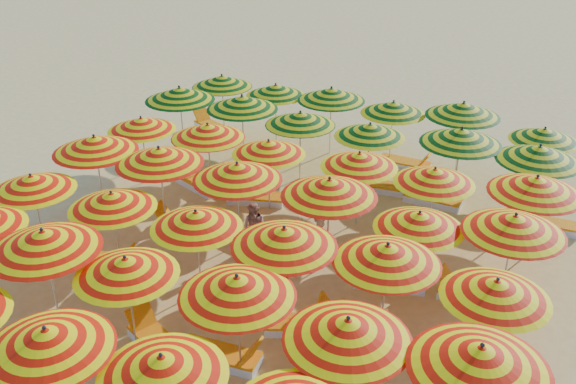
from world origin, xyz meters
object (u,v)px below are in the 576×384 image
object	(u,v)px
umbrella_24	(141,124)
umbrella_30	(180,94)
umbrella_20	(237,172)
umbrella_40	(463,110)
umbrella_35	(539,154)
beachgoer_b	(255,229)
lounger_10	(392,281)
umbrella_18	(95,144)
umbrella_28	(435,176)
lounger_16	(545,224)
beachgoer_a	(319,208)
umbrella_16	(387,254)
umbrella_15	(284,237)
lounger_9	(261,243)
umbrella_22	(419,221)
umbrella_39	(393,108)
umbrella_26	(269,148)
lounger_13	(254,198)
umbrella_14	(196,220)
umbrella_7	(44,240)
lounger_3	(222,356)
umbrella_17	(496,289)
umbrella_21	(329,188)
lounger_6	(306,325)
lounger_8	(185,224)
umbrella_11	(480,358)
umbrella_13	(112,201)
umbrella_32	(300,119)
umbrella_10	(348,330)
umbrella_27	(359,160)
umbrella_38	(331,94)
lounger_11	(473,296)
umbrella_31	(242,103)
lounger_17	(212,127)
umbrella_9	(237,287)
umbrella_12	(32,183)
umbrella_33	(370,131)
umbrella_25	(208,131)
lounger_14	(383,187)
lounger_2	(158,343)
umbrella_8	(126,267)
lounger_5	(103,261)
umbrella_23	(515,224)
lounger_18	(406,163)
umbrella_41	(544,135)
umbrella_29	(536,185)
lounger_7	(355,323)

from	to	relation	value
umbrella_24	umbrella_30	size ratio (longest dim) A/B	0.77
umbrella_20	umbrella_40	size ratio (longest dim) A/B	0.92
umbrella_35	beachgoer_b	bearing A→B (deg)	-144.20
umbrella_24	lounger_10	world-z (taller)	umbrella_24
umbrella_18	umbrella_28	bearing A→B (deg)	14.56
lounger_16	beachgoer_a	bearing A→B (deg)	24.48
umbrella_16	lounger_16	world-z (taller)	umbrella_16
umbrella_15	lounger_9	bearing A→B (deg)	126.12
umbrella_22	umbrella_39	distance (m)	7.38
umbrella_26	lounger_13	world-z (taller)	umbrella_26
umbrella_14	umbrella_24	size ratio (longest dim) A/B	1.19
umbrella_16	beachgoer_a	distance (m)	4.69
umbrella_7	lounger_3	bearing A→B (deg)	6.69
umbrella_17	umbrella_30	xyz separation A→B (m)	(-11.40, 6.76, 0.24)
umbrella_14	umbrella_21	world-z (taller)	umbrella_21
lounger_6	beachgoer_a	bearing A→B (deg)	85.50
lounger_8	umbrella_11	bearing A→B (deg)	139.47
umbrella_13	lounger_6	world-z (taller)	umbrella_13
umbrella_20	umbrella_35	distance (m)	8.21
umbrella_17	umbrella_32	distance (m)	9.55
umbrella_17	umbrella_10	bearing A→B (deg)	-131.12
umbrella_27	umbrella_24	bearing A→B (deg)	-178.57
umbrella_20	umbrella_28	size ratio (longest dim) A/B	1.06
umbrella_22	umbrella_38	size ratio (longest dim) A/B	0.83
umbrella_7	lounger_11	size ratio (longest dim) A/B	1.73
umbrella_13	umbrella_31	xyz separation A→B (m)	(-0.15, 6.96, 0.22)
lounger_9	lounger_17	size ratio (longest dim) A/B	1.00
umbrella_9	beachgoer_a	bearing A→B (deg)	96.02
umbrella_31	lounger_9	world-z (taller)	umbrella_31
umbrella_26	lounger_11	distance (m)	6.91
umbrella_24	umbrella_21	bearing A→B (deg)	-16.96
lounger_10	umbrella_35	bearing A→B (deg)	46.33
umbrella_26	umbrella_40	distance (m)	6.61
umbrella_21	umbrella_30	xyz separation A→B (m)	(-7.15, 4.51, -0.00)
umbrella_14	umbrella_21	size ratio (longest dim) A/B	1.07
umbrella_12	umbrella_20	distance (m)	5.16
umbrella_33	umbrella_38	bearing A→B (deg)	132.94
umbrella_15	umbrella_25	distance (m)	6.60
umbrella_7	umbrella_31	distance (m)	9.31
umbrella_30	lounger_14	world-z (taller)	umbrella_30
umbrella_33	umbrella_21	bearing A→B (deg)	-85.02
umbrella_20	lounger_2	bearing A→B (deg)	-84.98
umbrella_16	lounger_6	distance (m)	2.55
umbrella_8	lounger_5	size ratio (longest dim) A/B	1.44
umbrella_23	lounger_18	size ratio (longest dim) A/B	1.49
umbrella_25	umbrella_41	size ratio (longest dim) A/B	1.02
umbrella_18	umbrella_29	xyz separation A→B (m)	(11.45, 2.46, -0.05)
umbrella_30	lounger_10	world-z (taller)	umbrella_30
umbrella_28	lounger_7	distance (m)	4.70
umbrella_32	beachgoer_a	xyz separation A→B (m)	(1.85, -2.98, -1.27)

